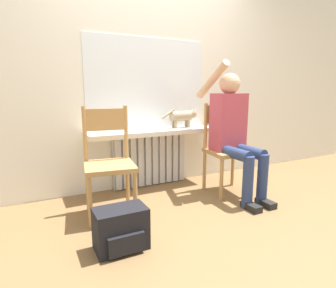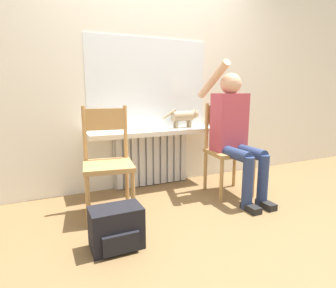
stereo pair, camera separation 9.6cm
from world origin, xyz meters
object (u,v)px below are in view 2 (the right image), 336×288
at_px(chair_left, 108,160).
at_px(backpack, 116,228).
at_px(person, 235,129).
at_px(cat, 185,116).
at_px(chair_right, 227,148).

height_order(chair_left, backpack, chair_left).
bearing_deg(chair_left, person, 3.43).
relative_size(person, cat, 3.04).
height_order(chair_left, cat, chair_left).
bearing_deg(person, chair_left, 174.83).
distance_m(chair_right, person, 0.24).
xyz_separation_m(chair_left, person, (1.26, -0.11, 0.22)).
distance_m(chair_left, person, 1.28).
bearing_deg(backpack, person, 19.34).
xyz_separation_m(chair_right, person, (-0.00, -0.11, 0.22)).
bearing_deg(chair_right, person, -85.65).
xyz_separation_m(chair_left, backpack, (-0.09, -0.58, -0.34)).
height_order(chair_right, cat, chair_right).
distance_m(person, cat, 0.64).
xyz_separation_m(chair_left, chair_right, (1.26, 0.00, 0.00)).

